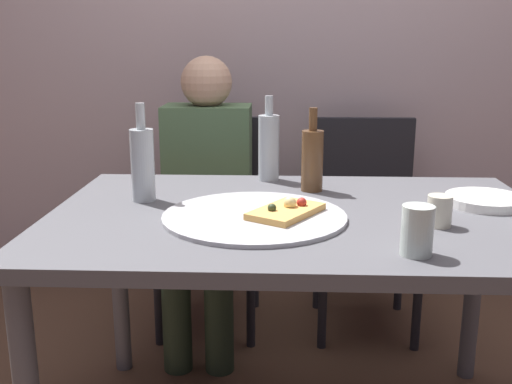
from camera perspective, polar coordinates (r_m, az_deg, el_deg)
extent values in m
cube|color=#B29EA3|center=(2.87, 3.66, 15.65)|extent=(6.00, 0.10, 2.60)
cube|color=#4C4C51|center=(1.72, 4.10, -2.54)|extent=(1.42, 0.94, 0.04)
cylinder|color=#4C4C51|center=(2.31, -12.88, -8.29)|extent=(0.06, 0.06, 0.71)
cylinder|color=#4C4C51|center=(2.34, 20.00, -8.54)|extent=(0.06, 0.06, 0.71)
cylinder|color=#ADADB2|center=(1.65, -0.15, -2.34)|extent=(0.51, 0.51, 0.01)
cube|color=tan|center=(1.64, 2.87, -1.86)|extent=(0.23, 0.26, 0.02)
sphere|color=#EAD184|center=(1.65, 3.24, -1.04)|extent=(0.04, 0.04, 0.04)
sphere|color=#2D381E|center=(1.62, 1.53, -1.52)|extent=(0.02, 0.02, 0.02)
sphere|color=#B22D23|center=(1.67, 4.37, -0.99)|extent=(0.03, 0.03, 0.03)
cylinder|color=#B2BCC1|center=(2.08, 1.22, 4.21)|extent=(0.07, 0.07, 0.23)
cylinder|color=#B2BCC1|center=(2.06, 1.24, 8.23)|extent=(0.03, 0.03, 0.07)
cylinder|color=brown|center=(1.94, 5.38, 2.96)|extent=(0.07, 0.07, 0.20)
cylinder|color=brown|center=(1.92, 5.47, 6.91)|extent=(0.03, 0.03, 0.07)
cylinder|color=#B2BCC1|center=(1.84, -10.74, 2.51)|extent=(0.07, 0.07, 0.22)
cylinder|color=#B2BCC1|center=(1.82, -10.96, 7.10)|extent=(0.03, 0.03, 0.08)
cylinder|color=#B7C6BC|center=(1.41, 15.10, -3.56)|extent=(0.07, 0.07, 0.12)
cylinder|color=beige|center=(1.64, 17.08, -1.74)|extent=(0.07, 0.07, 0.08)
cylinder|color=white|center=(1.91, 21.01, -0.75)|extent=(0.23, 0.23, 0.03)
cube|color=black|center=(2.58, -4.52, -3.40)|extent=(0.44, 0.44, 0.05)
cube|color=black|center=(2.71, -4.10, 2.43)|extent=(0.44, 0.04, 0.45)
cylinder|color=black|center=(2.47, -0.50, -10.07)|extent=(0.04, 0.04, 0.42)
cylinder|color=black|center=(2.52, -9.30, -9.78)|extent=(0.04, 0.04, 0.42)
cylinder|color=black|center=(2.82, -0.09, -6.89)|extent=(0.04, 0.04, 0.42)
cylinder|color=black|center=(2.86, -7.77, -6.70)|extent=(0.04, 0.04, 0.42)
cube|color=black|center=(2.58, 10.46, -3.55)|extent=(0.44, 0.44, 0.05)
cube|color=black|center=(2.72, 10.11, 2.27)|extent=(0.44, 0.04, 0.45)
cylinder|color=black|center=(2.53, 15.13, -10.00)|extent=(0.04, 0.04, 0.42)
cylinder|color=black|center=(2.47, 6.37, -10.13)|extent=(0.04, 0.04, 0.42)
cylinder|color=black|center=(2.87, 13.52, -6.91)|extent=(0.04, 0.04, 0.42)
cylinder|color=black|center=(2.82, 5.87, -6.94)|extent=(0.04, 0.04, 0.42)
cube|color=#4C6B47|center=(2.53, -4.58, 2.36)|extent=(0.36, 0.22, 0.52)
sphere|color=tan|center=(2.48, -4.74, 10.40)|extent=(0.21, 0.21, 0.21)
cylinder|color=black|center=(2.40, -3.13, -4.73)|extent=(0.12, 0.40, 0.12)
cylinder|color=black|center=(2.42, -6.92, -4.65)|extent=(0.12, 0.40, 0.12)
cylinder|color=black|center=(2.30, -3.55, -11.67)|extent=(0.11, 0.11, 0.45)
cylinder|color=black|center=(2.32, -7.56, -11.52)|extent=(0.11, 0.11, 0.45)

